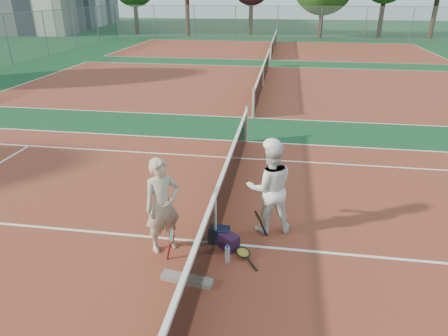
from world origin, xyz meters
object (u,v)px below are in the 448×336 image
object	(u,v)px
player_b	(270,188)
sports_bag_purple	(229,242)
racket_black_held	(258,224)
racket_spare	(243,253)
net_main	(215,219)
player_a	(162,206)
sports_bag_navy	(219,235)
racket_red	(172,244)
water_bottle	(227,255)

from	to	relation	value
player_b	sports_bag_purple	xyz separation A→B (m)	(-0.66, -0.74, -0.77)
racket_black_held	racket_spare	bearing A→B (deg)	45.08
player_b	racket_spare	world-z (taller)	player_b
player_b	racket_spare	distance (m)	1.32
net_main	player_b	bearing A→B (deg)	33.51
player_a	racket_black_held	world-z (taller)	player_a
player_a	sports_bag_navy	xyz separation A→B (m)	(0.93, 0.34, -0.73)
player_b	racket_black_held	distance (m)	0.72
racket_red	racket_black_held	world-z (taller)	racket_red
player_a	racket_spare	bearing A→B (deg)	-40.73
racket_spare	sports_bag_navy	world-z (taller)	sports_bag_navy
sports_bag_purple	net_main	bearing A→B (deg)	155.46
player_b	racket_red	world-z (taller)	player_b
net_main	player_a	distance (m)	0.98
player_a	sports_bag_navy	distance (m)	1.23
racket_black_held	water_bottle	size ratio (longest dim) A/B	1.88
net_main	racket_spare	distance (m)	0.78
water_bottle	player_b	bearing A→B (deg)	61.24
net_main	racket_red	distance (m)	0.88
player_b	racket_black_held	size ratio (longest dim) A/B	3.20
racket_red	racket_spare	size ratio (longest dim) A/B	0.99
racket_spare	water_bottle	world-z (taller)	water_bottle
racket_black_held	sports_bag_navy	xyz separation A→B (m)	(-0.70, -0.24, -0.14)
net_main	racket_black_held	distance (m)	0.85
racket_black_held	sports_bag_navy	distance (m)	0.75
water_bottle	net_main	bearing A→B (deg)	119.95
player_a	sports_bag_navy	world-z (taller)	player_a
player_b	racket_black_held	bearing A→B (deg)	46.36
racket_red	racket_spare	world-z (taller)	racket_red
net_main	player_a	size ratio (longest dim) A/B	6.30
player_b	racket_red	xyz separation A→B (m)	(-1.58, -1.17, -0.61)
player_a	racket_spare	size ratio (longest dim) A/B	2.91
racket_red	racket_black_held	size ratio (longest dim) A/B	1.05
sports_bag_navy	player_b	bearing A→B (deg)	32.54
racket_red	sports_bag_navy	world-z (taller)	racket_red
racket_red	water_bottle	bearing A→B (deg)	-29.13
racket_spare	sports_bag_navy	distance (m)	0.62
player_b	racket_black_held	world-z (taller)	player_b
player_a	sports_bag_navy	size ratio (longest dim) A/B	4.72
player_b	racket_red	distance (m)	2.06
player_a	sports_bag_purple	world-z (taller)	player_a
player_a	racket_black_held	bearing A→B (deg)	-19.40
net_main	racket_red	bearing A→B (deg)	-139.39
player_b	sports_bag_navy	size ratio (longest dim) A/B	4.89
sports_bag_navy	sports_bag_purple	xyz separation A→B (m)	(0.21, -0.18, -0.01)
sports_bag_navy	racket_black_held	bearing A→B (deg)	19.28
net_main	sports_bag_navy	distance (m)	0.37
racket_black_held	sports_bag_purple	xyz separation A→B (m)	(-0.49, -0.43, -0.14)
net_main	racket_red	world-z (taller)	net_main
water_bottle	racket_spare	bearing A→B (deg)	40.53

